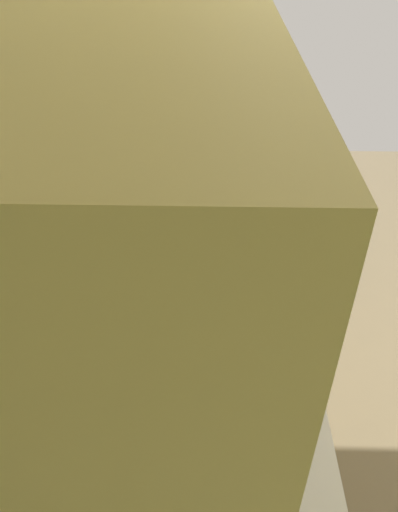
{
  "coord_description": "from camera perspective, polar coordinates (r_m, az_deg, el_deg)",
  "views": [
    {
      "loc": [
        -1.58,
        1.29,
        2.11
      ],
      "look_at": [
        -0.51,
        1.32,
        1.29
      ],
      "focal_mm": 34.25,
      "sensor_mm": 36.0,
      "label": 1
    }
  ],
  "objects": [
    {
      "name": "window_back_wall",
      "position": [
        1.04,
        -17.31,
        -25.08
      ],
      "size": [
        0.5,
        0.02,
        0.53
      ],
      "color": "#997A4C"
    },
    {
      "name": "kettle",
      "position": [
        2.06,
        3.02,
        3.68
      ],
      "size": [
        0.19,
        0.14,
        0.19
      ],
      "color": "#B7BABF",
      "rests_on": "counter_run"
    },
    {
      "name": "bowl",
      "position": [
        2.41,
        2.81,
        7.46
      ],
      "size": [
        0.13,
        0.13,
        0.05
      ],
      "color": "gold",
      "rests_on": "counter_run"
    },
    {
      "name": "oven_range",
      "position": [
        3.39,
        1.63,
        8.2
      ],
      "size": [
        0.68,
        0.67,
        1.06
      ],
      "color": "black",
      "rests_on": "ground_plane"
    },
    {
      "name": "microwave",
      "position": [
        1.65,
        1.07,
        -3.39
      ],
      "size": [
        0.45,
        0.36,
        0.31
      ],
      "color": "white",
      "rests_on": "counter_run"
    },
    {
      "name": "counter_run",
      "position": [
        2.05,
        1.38,
        -17.1
      ],
      "size": [
        2.87,
        0.67,
        0.88
      ],
      "color": "tan",
      "rests_on": "ground_plane"
    },
    {
      "name": "upper_cabinets",
      "position": [
        1.25,
        -4.55,
        20.32
      ],
      "size": [
        2.09,
        0.36,
        0.55
      ],
      "color": "tan"
    },
    {
      "name": "wall_back",
      "position": [
        1.82,
        -10.38,
        9.65
      ],
      "size": [
        3.78,
        0.12,
        2.56
      ],
      "primitive_type": "cube",
      "color": "beige",
      "rests_on": "ground_plane"
    }
  ]
}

